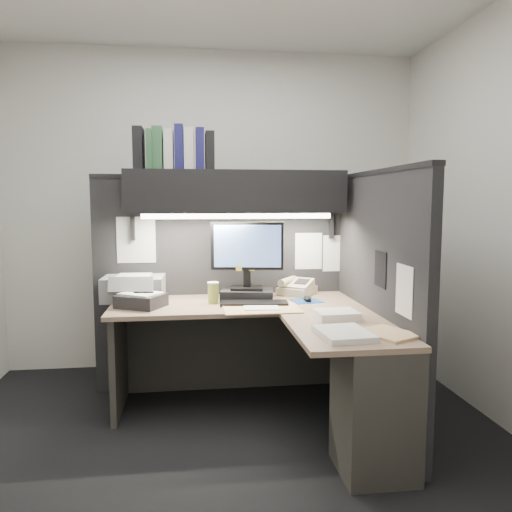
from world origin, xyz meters
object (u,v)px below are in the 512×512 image
printer (134,288)px  keyboard (254,303)px  overhead_shelf (236,192)px  monitor (247,269)px  desk (298,367)px  notebook_stack (141,301)px  telephone (297,288)px  coffee_cup (213,293)px

printer → keyboard: bearing=-18.2°
overhead_shelf → monitor: 0.56m
desk → keyboard: bearing=113.6°
desk → monitor: monitor is taller
keyboard → notebook_stack: (-0.76, 0.03, 0.03)m
keyboard → monitor: bearing=102.7°
telephone → coffee_cup: coffee_cup is taller
monitor → overhead_shelf: bearing=138.1°
monitor → telephone: monitor is taller
coffee_cup → notebook_stack: bearing=-173.1°
monitor → coffee_cup: 0.31m
keyboard → telephone: bearing=47.8°
desk → notebook_stack: size_ratio=6.02×
keyboard → coffee_cup: bearing=167.0°
telephone → coffee_cup: size_ratio=1.79×
overhead_shelf → monitor: overhead_shelf is taller
keyboard → printer: (-0.83, 0.31, 0.07)m
desk → telephone: (0.17, 0.81, 0.34)m
desk → keyboard: keyboard is taller
desk → telephone: size_ratio=6.88×
monitor → telephone: size_ratio=2.25×
telephone → desk: bearing=-65.2°
coffee_cup → overhead_shelf: bearing=47.6°
notebook_stack → monitor: bearing=12.5°
coffee_cup → notebook_stack: coffee_cup is taller
notebook_stack → keyboard: bearing=-2.5°
overhead_shelf → monitor: bearing=-51.7°
monitor → keyboard: size_ratio=1.22×
monitor → notebook_stack: 0.77m
desk → coffee_cup: bearing=130.6°
desk → coffee_cup: (-0.48, 0.56, 0.36)m
printer → overhead_shelf: bearing=0.3°
keyboard → overhead_shelf: bearing=114.0°
coffee_cup → notebook_stack: size_ratio=0.49×
monitor → printer: bearing=-178.4°
desk → notebook_stack: (-0.96, 0.50, 0.33)m
overhead_shelf → telephone: (0.47, 0.05, -0.72)m
overhead_shelf → telephone: size_ratio=6.27×
overhead_shelf → printer: overhead_shelf is taller
monitor → telephone: 0.46m
notebook_stack → printer: bearing=105.0°
coffee_cup → printer: bearing=158.4°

